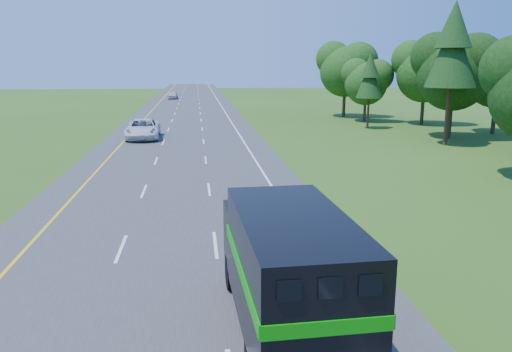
% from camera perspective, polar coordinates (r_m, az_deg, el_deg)
% --- Properties ---
extents(road, '(15.00, 260.00, 0.04)m').
position_cam_1_polar(road, '(49.29, -8.21, 4.39)').
color(road, '#38383A').
rests_on(road, ground).
extents(lane_markings, '(11.15, 260.00, 0.01)m').
position_cam_1_polar(lane_markings, '(49.29, -8.21, 4.42)').
color(lane_markings, yellow).
rests_on(lane_markings, road).
extents(horse_truck, '(2.79, 8.14, 3.57)m').
position_cam_1_polar(horse_truck, '(12.84, 3.52, -10.78)').
color(horse_truck, black).
rests_on(horse_truck, road).
extents(white_suv, '(3.30, 6.78, 1.86)m').
position_cam_1_polar(white_suv, '(49.08, -12.79, 5.28)').
color(white_suv, silver).
rests_on(white_suv, road).
extents(far_car, '(2.12, 4.58, 1.52)m').
position_cam_1_polar(far_car, '(103.86, -9.48, 9.10)').
color(far_car, silver).
rests_on(far_car, road).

